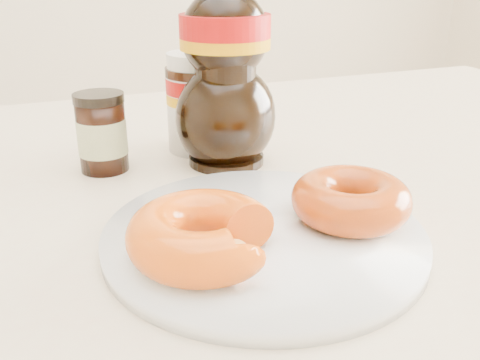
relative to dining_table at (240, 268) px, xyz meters
name	(u,v)px	position (x,y,z in m)	size (l,w,h in m)	color
dining_table	(240,268)	(0.00, 0.00, 0.00)	(1.40, 0.90, 0.75)	beige
plate	(264,235)	(-0.02, -0.10, 0.09)	(0.25, 0.25, 0.01)	white
donut_bitten	(203,235)	(-0.08, -0.12, 0.11)	(0.11, 0.11, 0.04)	#D8580C
donut_whole	(351,199)	(0.05, -0.11, 0.11)	(0.10, 0.10, 0.03)	#9F340A
nutella_jar	(201,98)	(0.01, 0.14, 0.14)	(0.08, 0.08, 0.11)	white
syrup_bottle	(225,65)	(0.02, 0.08, 0.19)	(0.11, 0.09, 0.21)	black
dark_jar	(102,133)	(-0.11, 0.11, 0.12)	(0.05, 0.05, 0.08)	black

